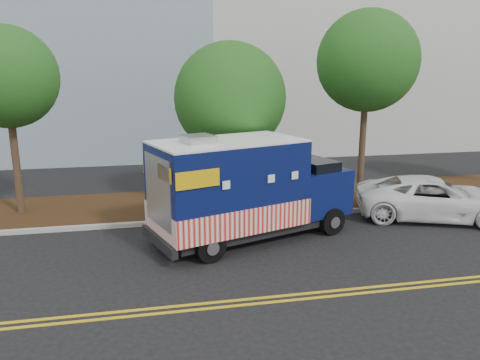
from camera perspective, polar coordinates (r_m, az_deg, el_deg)
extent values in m
plane|color=black|center=(15.37, -3.92, -6.78)|extent=(120.00, 120.00, 0.00)
cube|color=#9E9E99|center=(16.66, -4.56, -4.88)|extent=(120.00, 0.18, 0.15)
cube|color=black|center=(18.65, -5.34, -2.86)|extent=(120.00, 4.00, 0.15)
cube|color=gold|center=(11.35, -0.86, -14.50)|extent=(120.00, 0.10, 0.01)
cube|color=gold|center=(11.13, -0.62, -15.09)|extent=(120.00, 0.10, 0.01)
cylinder|color=#38281C|center=(18.54, -25.64, 2.08)|extent=(0.26, 0.26, 4.14)
sphere|color=#1D4F16|center=(18.25, -26.61, 11.18)|extent=(3.51, 3.51, 3.51)
cylinder|color=#38281C|center=(17.93, -1.18, 1.53)|extent=(0.26, 0.26, 3.19)
sphere|color=#1D4F16|center=(17.57, -1.22, 9.95)|extent=(4.14, 4.14, 4.14)
cylinder|color=#38281C|center=(19.84, 14.68, 4.31)|extent=(0.26, 0.26, 4.58)
sphere|color=#1D4F16|center=(19.60, 15.27, 13.82)|extent=(3.99, 3.99, 3.99)
cube|color=#473828|center=(16.53, -11.31, -1.19)|extent=(0.06, 0.06, 2.40)
cube|color=black|center=(15.11, 1.72, -5.33)|extent=(6.25, 3.82, 0.30)
cube|color=#0A1347|center=(14.23, -1.49, -0.41)|extent=(4.99, 3.74, 2.54)
cube|color=red|center=(14.48, -1.47, -3.86)|extent=(5.05, 3.81, 0.79)
cube|color=white|center=(13.98, -1.53, 4.73)|extent=(4.99, 3.74, 0.06)
cube|color=#B7B7BA|center=(13.53, -5.07, 4.97)|extent=(1.07, 1.07, 0.23)
cube|color=#0A1347|center=(16.10, 8.46, -1.02)|extent=(2.54, 2.77, 1.48)
cube|color=black|center=(15.90, 8.40, 1.42)|extent=(1.67, 2.29, 0.69)
cube|color=black|center=(16.84, 10.99, -2.23)|extent=(0.77, 2.03, 0.32)
cube|color=black|center=(13.76, -9.84, -7.34)|extent=(0.95, 2.31, 0.30)
cube|color=#B7B7BA|center=(13.32, -9.97, -1.36)|extent=(0.66, 1.81, 2.01)
cube|color=#B7B7BA|center=(15.45, -2.72, 0.91)|extent=(1.81, 0.66, 1.16)
cube|color=#E5B00C|center=(12.31, -5.15, 0.08)|extent=(1.21, 0.43, 0.48)
cube|color=#E5B00C|center=(14.57, -9.38, 2.09)|extent=(1.21, 0.43, 0.48)
cylinder|color=black|center=(15.63, 11.12, -4.95)|extent=(0.94, 0.57, 0.89)
cylinder|color=black|center=(17.21, 6.39, -3.02)|extent=(0.94, 0.57, 0.89)
cylinder|color=black|center=(13.26, -3.63, -8.14)|extent=(0.94, 0.57, 0.89)
cylinder|color=black|center=(15.10, -7.33, -5.46)|extent=(0.94, 0.57, 0.89)
imported|color=white|center=(18.24, 22.50, -2.06)|extent=(5.90, 4.19, 1.49)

